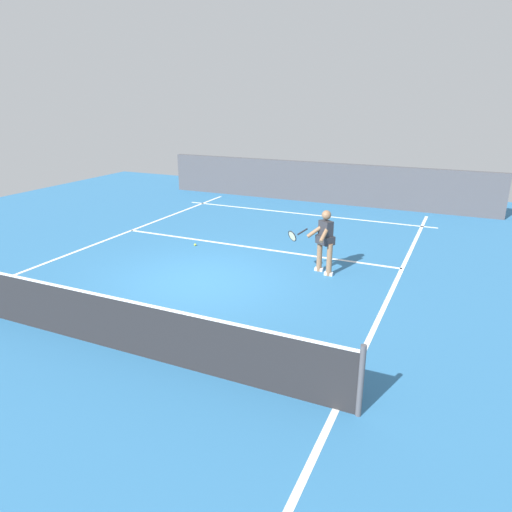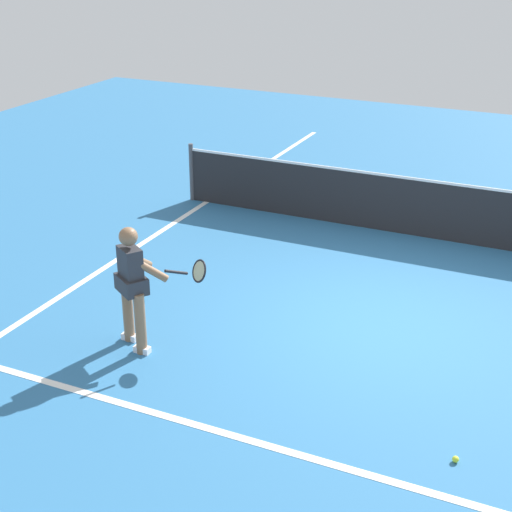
% 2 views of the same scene
% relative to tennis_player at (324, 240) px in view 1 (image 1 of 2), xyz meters
% --- Properties ---
extents(ground_plane, '(25.28, 25.28, 0.00)m').
position_rel_tennis_player_xyz_m(ground_plane, '(2.47, 1.72, -0.85)').
color(ground_plane, teal).
extents(court_back_wall, '(13.36, 0.24, 1.59)m').
position_rel_tennis_player_xyz_m(court_back_wall, '(2.47, -7.70, -0.05)').
color(court_back_wall, '#47474C').
rests_on(court_back_wall, ground).
extents(baseline_marking, '(9.36, 0.10, 0.01)m').
position_rel_tennis_player_xyz_m(baseline_marking, '(2.47, -5.50, -0.84)').
color(baseline_marking, white).
rests_on(baseline_marking, ground).
extents(service_line_marking, '(8.36, 0.10, 0.01)m').
position_rel_tennis_player_xyz_m(service_line_marking, '(2.47, -1.12, -0.84)').
color(service_line_marking, white).
rests_on(service_line_marking, ground).
extents(sideline_left_marking, '(0.10, 17.44, 0.01)m').
position_rel_tennis_player_xyz_m(sideline_left_marking, '(-1.71, 1.72, -0.84)').
color(sideline_left_marking, white).
rests_on(sideline_left_marking, ground).
extents(sideline_right_marking, '(0.10, 17.44, 0.01)m').
position_rel_tennis_player_xyz_m(sideline_right_marking, '(6.65, 1.72, -0.84)').
color(sideline_right_marking, white).
rests_on(sideline_right_marking, ground).
extents(court_net, '(9.04, 0.08, 1.06)m').
position_rel_tennis_player_xyz_m(court_net, '(2.47, 4.93, -0.35)').
color(court_net, '#4C4C51').
rests_on(court_net, ground).
extents(tennis_player, '(1.08, 0.77, 1.55)m').
position_rel_tennis_player_xyz_m(tennis_player, '(0.00, 0.00, 0.00)').
color(tennis_player, '#8C6647').
rests_on(tennis_player, ground).
extents(tennis_ball_near, '(0.07, 0.07, 0.07)m').
position_rel_tennis_player_xyz_m(tennis_ball_near, '(3.96, -0.58, -0.81)').
color(tennis_ball_near, '#D1E533').
rests_on(tennis_ball_near, ground).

